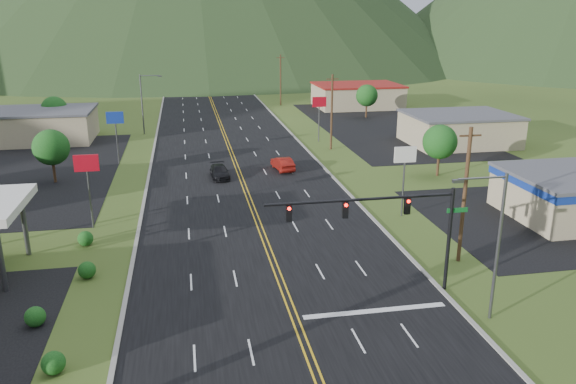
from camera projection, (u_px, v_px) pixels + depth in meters
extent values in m
cylinder|color=black|center=(449.00, 240.00, 36.13)|extent=(0.24, 0.24, 7.00)
cylinder|color=black|center=(361.00, 199.00, 34.15)|extent=(12.00, 0.18, 0.18)
cube|color=#0C591E|center=(457.00, 210.00, 35.60)|extent=(1.40, 0.06, 0.30)
cube|color=black|center=(407.00, 206.00, 34.85)|extent=(0.35, 0.28, 1.05)
sphere|color=#FF0C05|center=(409.00, 201.00, 34.58)|extent=(0.22, 0.22, 0.22)
cube|color=black|center=(345.00, 210.00, 34.16)|extent=(0.35, 0.28, 1.05)
sphere|color=#FF0C05|center=(346.00, 205.00, 33.88)|extent=(0.22, 0.22, 0.22)
cube|color=black|center=(289.00, 213.00, 33.55)|extent=(0.35, 0.28, 1.05)
sphere|color=#FF0C05|center=(289.00, 209.00, 33.27)|extent=(0.22, 0.22, 0.22)
cylinder|color=#59595E|center=(498.00, 249.00, 32.25)|extent=(0.20, 0.20, 9.00)
cylinder|color=#59595E|center=(483.00, 178.00, 30.71)|extent=(2.88, 0.12, 0.12)
cube|color=#59595E|center=(458.00, 181.00, 30.49)|extent=(0.60, 0.25, 0.18)
cylinder|color=#59595E|center=(142.00, 105.00, 84.42)|extent=(0.20, 0.20, 9.00)
cylinder|color=#59595E|center=(150.00, 76.00, 83.38)|extent=(2.88, 0.12, 0.12)
cube|color=#59595E|center=(160.00, 76.00, 83.67)|extent=(0.60, 0.25, 0.18)
cylinder|color=#59595E|center=(0.00, 256.00, 36.14)|extent=(0.36, 0.36, 5.00)
cylinder|color=#59595E|center=(24.00, 224.00, 41.77)|extent=(0.36, 0.36, 5.00)
cube|color=tan|center=(28.00, 127.00, 80.48)|extent=(18.00, 11.00, 4.20)
cube|color=#4C4C51|center=(26.00, 111.00, 79.80)|extent=(18.40, 11.40, 0.30)
cube|color=tan|center=(459.00, 130.00, 78.78)|extent=(14.00, 11.00, 4.00)
cube|color=#4C4C51|center=(460.00, 115.00, 78.13)|extent=(14.40, 11.40, 0.30)
cube|color=tan|center=(357.00, 96.00, 110.88)|extent=(16.00, 12.00, 4.20)
cube|color=maroon|center=(358.00, 85.00, 110.20)|extent=(16.40, 12.40, 0.30)
cylinder|color=#59595E|center=(90.00, 200.00, 47.16)|extent=(0.16, 0.16, 5.00)
cube|color=#AB0918|center=(86.00, 163.00, 46.20)|extent=(2.00, 0.18, 1.40)
cylinder|color=#59595E|center=(117.00, 144.00, 67.79)|extent=(0.16, 0.16, 5.00)
cube|color=navy|center=(115.00, 118.00, 66.83)|extent=(2.00, 0.18, 1.40)
cylinder|color=#59595E|center=(403.00, 189.00, 49.99)|extent=(0.16, 0.16, 5.00)
cube|color=white|center=(405.00, 155.00, 49.03)|extent=(2.00, 0.18, 1.40)
cylinder|color=#59595E|center=(319.00, 124.00, 80.00)|extent=(0.16, 0.16, 5.00)
cube|color=#AB0918|center=(319.00, 102.00, 79.04)|extent=(2.00, 0.18, 1.40)
cylinder|color=#382314|center=(54.00, 169.00, 60.48)|extent=(0.30, 0.30, 3.00)
sphere|color=#124014|center=(51.00, 147.00, 59.76)|extent=(3.84, 3.84, 3.84)
cylinder|color=#382314|center=(56.00, 125.00, 84.93)|extent=(0.30, 0.30, 3.00)
sphere|color=#124014|center=(54.00, 109.00, 84.21)|extent=(3.84, 3.84, 3.84)
cylinder|color=#382314|center=(438.00, 163.00, 63.12)|extent=(0.30, 0.30, 3.00)
sphere|color=#124014|center=(440.00, 142.00, 62.40)|extent=(3.84, 3.84, 3.84)
cylinder|color=#382314|center=(366.00, 109.00, 99.45)|extent=(0.30, 0.30, 3.00)
sphere|color=#124014|center=(367.00, 95.00, 98.73)|extent=(3.84, 3.84, 3.84)
cylinder|color=#382314|center=(464.00, 196.00, 39.95)|extent=(0.28, 0.28, 10.00)
cube|color=#382314|center=(470.00, 136.00, 38.63)|extent=(1.60, 0.12, 0.12)
cylinder|color=#382314|center=(332.00, 112.00, 74.65)|extent=(0.28, 0.28, 10.00)
cube|color=#382314|center=(332.00, 79.00, 73.33)|extent=(1.60, 0.12, 0.12)
cylinder|color=#382314|center=(281.00, 80.00, 112.17)|extent=(0.28, 0.28, 10.00)
cube|color=#382314|center=(280.00, 58.00, 110.85)|extent=(1.60, 0.12, 0.12)
cylinder|color=#382314|center=(255.00, 64.00, 149.68)|extent=(0.28, 0.28, 10.00)
cube|color=#382314|center=(255.00, 47.00, 148.36)|extent=(1.60, 0.12, 0.12)
imported|color=black|center=(220.00, 172.00, 62.44)|extent=(2.14, 4.72, 1.34)
imported|color=maroon|center=(283.00, 164.00, 65.57)|extent=(2.27, 4.84, 1.53)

